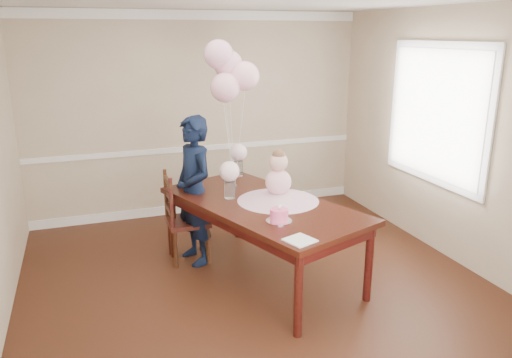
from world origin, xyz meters
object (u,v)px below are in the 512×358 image
object	(u,v)px
dining_chair_seat	(188,222)
woman	(194,191)
birthday_cake	(279,215)
dining_table_top	(262,205)

from	to	relation	value
dining_chair_seat	woman	bearing A→B (deg)	-43.04
birthday_cake	dining_chair_seat	world-z (taller)	birthday_cake
dining_table_top	woman	xyz separation A→B (m)	(-0.55, 0.60, 0.02)
dining_chair_seat	birthday_cake	bearing A→B (deg)	-63.51
dining_table_top	dining_chair_seat	size ratio (longest dim) A/B	4.98
birthday_cake	woman	size ratio (longest dim) A/B	0.10
dining_table_top	woman	world-z (taller)	woman
dining_chair_seat	dining_table_top	bearing A→B (deg)	-46.54
dining_chair_seat	woman	distance (m)	0.37
birthday_cake	dining_chair_seat	distance (m)	1.39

